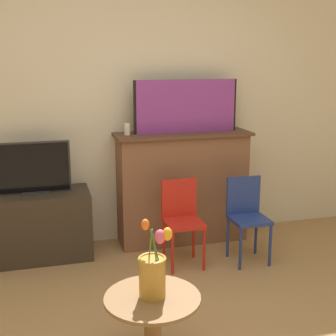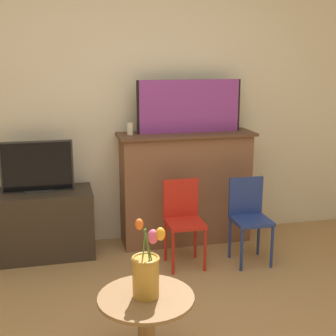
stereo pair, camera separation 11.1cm
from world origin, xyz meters
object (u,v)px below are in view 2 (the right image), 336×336
at_px(painting, 190,106).
at_px(chair_red, 183,216).
at_px(chair_blue, 249,214).
at_px(tv_monitor, 37,168).
at_px(vase_tulips, 146,272).

distance_m(painting, chair_red, 0.99).
xyz_separation_m(chair_red, chair_blue, (0.54, -0.07, 0.00)).
relative_size(tv_monitor, chair_blue, 0.84).
height_order(chair_blue, vase_tulips, vase_tulips).
bearing_deg(chair_red, tv_monitor, 159.09).
distance_m(painting, vase_tulips, 1.99).
xyz_separation_m(tv_monitor, chair_blue, (1.67, -0.50, -0.37)).
bearing_deg(vase_tulips, chair_red, 66.45).
bearing_deg(chair_red, vase_tulips, -113.55).
bearing_deg(chair_blue, chair_red, 172.94).
distance_m(painting, tv_monitor, 1.40).
bearing_deg(vase_tulips, tv_monitor, 109.53).
bearing_deg(painting, tv_monitor, -177.35).
distance_m(tv_monitor, chair_red, 1.27).
bearing_deg(chair_blue, vase_tulips, -132.75).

